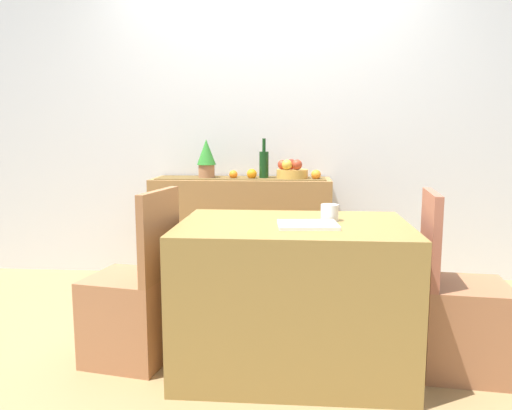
{
  "coord_description": "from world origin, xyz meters",
  "views": [
    {
      "loc": [
        0.24,
        -2.94,
        1.19
      ],
      "look_at": [
        -0.03,
        0.37,
        0.7
      ],
      "focal_mm": 35.47,
      "sensor_mm": 36.0,
      "label": 1
    }
  ],
  "objects_px": {
    "sideboard_console": "(242,231)",
    "open_book": "(308,225)",
    "potted_plant": "(206,157)",
    "coffee_cup": "(330,213)",
    "chair_by_corner": "(461,320)",
    "dining_table": "(293,295)",
    "fruit_bowl": "(292,174)",
    "wine_bottle": "(264,164)",
    "chair_near_window": "(133,310)"
  },
  "relations": [
    {
      "from": "dining_table",
      "to": "chair_by_corner",
      "type": "bearing_deg",
      "value": 0.11
    },
    {
      "from": "wine_bottle",
      "to": "open_book",
      "type": "distance_m",
      "value": 1.53
    },
    {
      "from": "sideboard_console",
      "to": "wine_bottle",
      "type": "height_order",
      "value": "wine_bottle"
    },
    {
      "from": "fruit_bowl",
      "to": "coffee_cup",
      "type": "xyz_separation_m",
      "value": [
        0.2,
        -1.32,
        -0.09
      ]
    },
    {
      "from": "potted_plant",
      "to": "coffee_cup",
      "type": "height_order",
      "value": "potted_plant"
    },
    {
      "from": "wine_bottle",
      "to": "potted_plant",
      "type": "xyz_separation_m",
      "value": [
        -0.45,
        -0.0,
        0.05
      ]
    },
    {
      "from": "dining_table",
      "to": "chair_near_window",
      "type": "xyz_separation_m",
      "value": [
        -0.83,
        -0.0,
        -0.1
      ]
    },
    {
      "from": "potted_plant",
      "to": "chair_by_corner",
      "type": "relative_size",
      "value": 0.33
    },
    {
      "from": "potted_plant",
      "to": "open_book",
      "type": "height_order",
      "value": "potted_plant"
    },
    {
      "from": "open_book",
      "to": "chair_by_corner",
      "type": "xyz_separation_m",
      "value": [
        0.76,
        0.1,
        -0.48
      ]
    },
    {
      "from": "potted_plant",
      "to": "chair_near_window",
      "type": "distance_m",
      "value": 1.58
    },
    {
      "from": "open_book",
      "to": "sideboard_console",
      "type": "bearing_deg",
      "value": 102.58
    },
    {
      "from": "sideboard_console",
      "to": "fruit_bowl",
      "type": "bearing_deg",
      "value": 0.0
    },
    {
      "from": "chair_by_corner",
      "to": "potted_plant",
      "type": "bearing_deg",
      "value": 137.42
    },
    {
      "from": "sideboard_console",
      "to": "dining_table",
      "type": "relative_size",
      "value": 1.21
    },
    {
      "from": "dining_table",
      "to": "open_book",
      "type": "height_order",
      "value": "open_book"
    },
    {
      "from": "wine_bottle",
      "to": "potted_plant",
      "type": "bearing_deg",
      "value": -180.0
    },
    {
      "from": "open_book",
      "to": "coffee_cup",
      "type": "height_order",
      "value": "coffee_cup"
    },
    {
      "from": "coffee_cup",
      "to": "chair_near_window",
      "type": "distance_m",
      "value": 1.14
    },
    {
      "from": "sideboard_console",
      "to": "open_book",
      "type": "height_order",
      "value": "sideboard_console"
    },
    {
      "from": "coffee_cup",
      "to": "chair_near_window",
      "type": "height_order",
      "value": "chair_near_window"
    },
    {
      "from": "sideboard_console",
      "to": "potted_plant",
      "type": "bearing_deg",
      "value": 180.0
    },
    {
      "from": "sideboard_console",
      "to": "chair_by_corner",
      "type": "height_order",
      "value": "chair_by_corner"
    },
    {
      "from": "sideboard_console",
      "to": "fruit_bowl",
      "type": "distance_m",
      "value": 0.6
    },
    {
      "from": "coffee_cup",
      "to": "chair_by_corner",
      "type": "height_order",
      "value": "chair_by_corner"
    },
    {
      "from": "fruit_bowl",
      "to": "chair_by_corner",
      "type": "relative_size",
      "value": 0.27
    },
    {
      "from": "open_book",
      "to": "coffee_cup",
      "type": "distance_m",
      "value": 0.21
    },
    {
      "from": "potted_plant",
      "to": "coffee_cup",
      "type": "bearing_deg",
      "value": -56.66
    },
    {
      "from": "coffee_cup",
      "to": "chair_by_corner",
      "type": "distance_m",
      "value": 0.83
    },
    {
      "from": "open_book",
      "to": "potted_plant",
      "type": "bearing_deg",
      "value": 111.46
    },
    {
      "from": "potted_plant",
      "to": "dining_table",
      "type": "distance_m",
      "value": 1.67
    },
    {
      "from": "sideboard_console",
      "to": "coffee_cup",
      "type": "bearing_deg",
      "value": -65.68
    },
    {
      "from": "dining_table",
      "to": "sideboard_console",
      "type": "bearing_deg",
      "value": 106.56
    },
    {
      "from": "fruit_bowl",
      "to": "open_book",
      "type": "relative_size",
      "value": 0.86
    },
    {
      "from": "chair_by_corner",
      "to": "dining_table",
      "type": "bearing_deg",
      "value": -179.89
    },
    {
      "from": "potted_plant",
      "to": "dining_table",
      "type": "relative_size",
      "value": 0.26
    },
    {
      "from": "coffee_cup",
      "to": "chair_near_window",
      "type": "xyz_separation_m",
      "value": [
        -1.01,
        -0.08,
        -0.52
      ]
    },
    {
      "from": "fruit_bowl",
      "to": "potted_plant",
      "type": "height_order",
      "value": "potted_plant"
    },
    {
      "from": "sideboard_console",
      "to": "chair_near_window",
      "type": "distance_m",
      "value": 1.47
    },
    {
      "from": "open_book",
      "to": "chair_near_window",
      "type": "height_order",
      "value": "chair_near_window"
    },
    {
      "from": "fruit_bowl",
      "to": "open_book",
      "type": "xyz_separation_m",
      "value": [
        0.09,
        -1.49,
        -0.12
      ]
    },
    {
      "from": "sideboard_console",
      "to": "dining_table",
      "type": "xyz_separation_m",
      "value": [
        0.41,
        -1.39,
        -0.04
      ]
    },
    {
      "from": "fruit_bowl",
      "to": "potted_plant",
      "type": "xyz_separation_m",
      "value": [
        -0.66,
        0.0,
        0.12
      ]
    },
    {
      "from": "wine_bottle",
      "to": "coffee_cup",
      "type": "height_order",
      "value": "wine_bottle"
    },
    {
      "from": "wine_bottle",
      "to": "chair_by_corner",
      "type": "height_order",
      "value": "wine_bottle"
    },
    {
      "from": "potted_plant",
      "to": "open_book",
      "type": "distance_m",
      "value": 1.69
    },
    {
      "from": "fruit_bowl",
      "to": "wine_bottle",
      "type": "relative_size",
      "value": 0.79
    },
    {
      "from": "chair_by_corner",
      "to": "open_book",
      "type": "bearing_deg",
      "value": -172.84
    },
    {
      "from": "chair_near_window",
      "to": "sideboard_console",
      "type": "bearing_deg",
      "value": 73.41
    },
    {
      "from": "dining_table",
      "to": "wine_bottle",
      "type": "bearing_deg",
      "value": 99.78
    }
  ]
}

